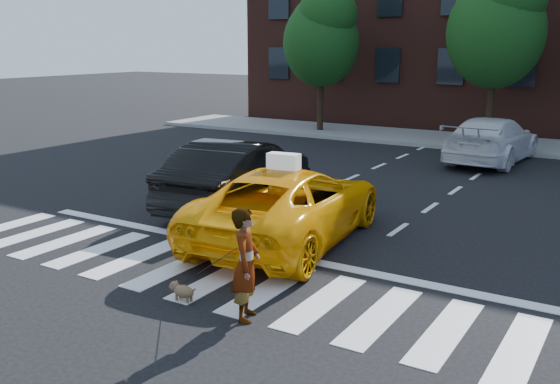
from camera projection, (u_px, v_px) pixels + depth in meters
name	position (u px, v px, depth m)	size (l,w,h in m)	color
ground	(220.00, 278.00, 10.90)	(120.00, 120.00, 0.00)	black
crosswalk	(220.00, 278.00, 10.89)	(13.00, 2.40, 0.01)	silver
stop_line	(269.00, 253.00, 12.22)	(12.00, 0.30, 0.01)	silver
sidewalk_far	(477.00, 142.00, 25.41)	(30.00, 4.00, 0.15)	slate
building	(526.00, 1.00, 30.26)	(26.00, 10.00, 12.00)	#4B231A
tree_left	(322.00, 33.00, 27.50)	(3.39, 3.38, 6.50)	black
tree_mid	(498.00, 20.00, 23.61)	(3.69, 3.69, 7.10)	black
taxi	(289.00, 204.00, 12.84)	(2.57, 5.57, 1.55)	#FFA905
black_sedan	(238.00, 174.00, 15.48)	(1.80, 5.16, 1.70)	black
white_suv	(492.00, 140.00, 21.40)	(2.18, 5.35, 1.55)	silver
woman	(246.00, 264.00, 9.12)	(0.62, 0.41, 1.71)	#999999
dog	(182.00, 290.00, 9.91)	(0.53, 0.21, 0.30)	#866344
taxi_sign	(284.00, 161.00, 12.45)	(0.65, 0.28, 0.32)	white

